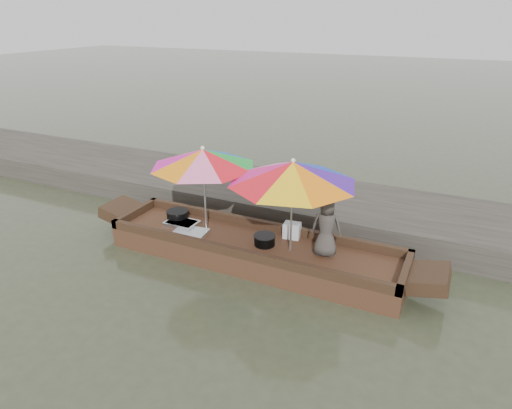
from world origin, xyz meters
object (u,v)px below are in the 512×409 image
at_px(tray_scallop, 190,233).
at_px(tray_crayfish, 182,224).
at_px(cooking_pot, 178,216).
at_px(charcoal_grill, 265,240).
at_px(umbrella_bow, 205,191).
at_px(supply_bag, 292,230).
at_px(boat_hull, 253,251).
at_px(vendor, 326,227).
at_px(umbrella_stern, 292,206).

bearing_deg(tray_scallop, tray_crayfish, 147.16).
xyz_separation_m(cooking_pot, charcoal_grill, (1.82, -0.15, -0.02)).
relative_size(tray_scallop, umbrella_bow, 0.32).
distance_m(supply_bag, umbrella_bow, 1.63).
distance_m(boat_hull, tray_crayfish, 1.45).
xyz_separation_m(vendor, umbrella_stern, (-0.54, -0.11, 0.29)).
bearing_deg(umbrella_stern, boat_hull, 180.00).
distance_m(boat_hull, charcoal_grill, 0.33).
bearing_deg(cooking_pot, boat_hull, -5.50).
xyz_separation_m(supply_bag, umbrella_stern, (0.15, -0.45, 0.65)).
bearing_deg(boat_hull, umbrella_stern, 0.00).
bearing_deg(tray_scallop, umbrella_stern, 6.25).
bearing_deg(umbrella_bow, charcoal_grill, 0.07).
height_order(cooking_pot, tray_scallop, cooking_pot).
height_order(umbrella_bow, umbrella_stern, same).
bearing_deg(boat_hull, charcoal_grill, 0.40).
xyz_separation_m(boat_hull, supply_bag, (0.51, 0.45, 0.30)).
bearing_deg(vendor, charcoal_grill, -3.93).
bearing_deg(vendor, umbrella_stern, 1.20).
xyz_separation_m(umbrella_bow, umbrella_stern, (1.57, 0.00, 0.00)).
distance_m(charcoal_grill, vendor, 1.09).
bearing_deg(umbrella_stern, tray_scallop, -173.75).
relative_size(supply_bag, umbrella_stern, 0.14).
bearing_deg(boat_hull, cooking_pot, 174.50).
bearing_deg(charcoal_grill, umbrella_stern, -0.18).
bearing_deg(tray_scallop, supply_bag, 21.56).
height_order(boat_hull, charcoal_grill, charcoal_grill).
height_order(boat_hull, umbrella_stern, umbrella_stern).
bearing_deg(tray_crayfish, boat_hull, -0.29).
relative_size(charcoal_grill, umbrella_bow, 0.19).
distance_m(boat_hull, cooking_pot, 1.65).
height_order(cooking_pot, charcoal_grill, cooking_pot).
distance_m(cooking_pot, charcoal_grill, 1.83).
distance_m(boat_hull, umbrella_stern, 1.16).
distance_m(cooking_pot, tray_scallop, 0.62).
xyz_separation_m(cooking_pot, tray_scallop, (0.50, -0.35, -0.07)).
bearing_deg(tray_scallop, umbrella_bow, 43.46).
xyz_separation_m(tray_crayfish, charcoal_grill, (1.64, -0.01, 0.04)).
bearing_deg(vendor, tray_crayfish, -7.80).
distance_m(tray_crayfish, tray_scallop, 0.37).
height_order(tray_crayfish, charcoal_grill, charcoal_grill).
xyz_separation_m(charcoal_grill, vendor, (1.00, 0.11, 0.41)).
xyz_separation_m(cooking_pot, umbrella_stern, (2.28, -0.16, 0.67)).
xyz_separation_m(boat_hull, umbrella_bow, (-0.91, 0.00, 0.95)).
bearing_deg(vendor, boat_hull, -4.88).
relative_size(cooking_pot, tray_scallop, 0.69).
xyz_separation_m(boat_hull, charcoal_grill, (0.20, 0.00, 0.26)).
height_order(cooking_pot, tray_crayfish, cooking_pot).
xyz_separation_m(cooking_pot, umbrella_bow, (0.71, -0.16, 0.67)).
xyz_separation_m(tray_crayfish, supply_bag, (1.95, 0.44, 0.09)).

